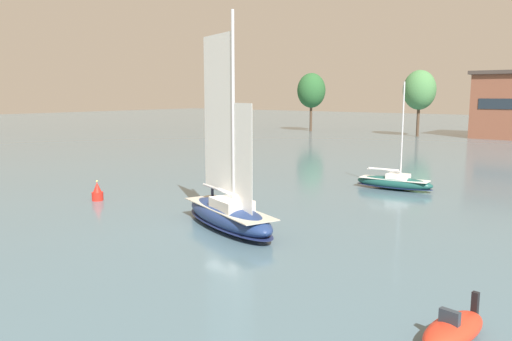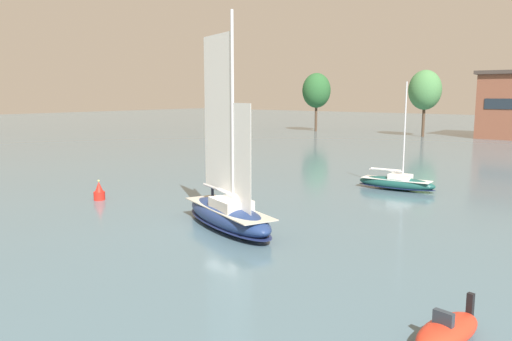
{
  "view_description": "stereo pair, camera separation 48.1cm",
  "coord_description": "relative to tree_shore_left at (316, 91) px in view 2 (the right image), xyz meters",
  "views": [
    {
      "loc": [
        20.91,
        -24.16,
        8.75
      ],
      "look_at": [
        0.0,
        3.0,
        3.48
      ],
      "focal_mm": 35.0,
      "sensor_mm": 36.0,
      "label": 1
    },
    {
      "loc": [
        21.29,
        -23.87,
        8.75
      ],
      "look_at": [
        0.0,
        3.0,
        3.48
      ],
      "focal_mm": 35.0,
      "sensor_mm": 36.0,
      "label": 2
    }
  ],
  "objects": [
    {
      "name": "ground_plane",
      "position": [
        41.2,
        -77.89,
        -9.55
      ],
      "size": [
        400.0,
        400.0,
        0.0
      ],
      "primitive_type": "plane",
      "color": "slate"
    },
    {
      "name": "sailboat_main",
      "position": [
        41.21,
        -77.9,
        -8.46
      ],
      "size": [
        10.39,
        6.26,
        13.81
      ],
      "color": "navy",
      "rests_on": "ground"
    },
    {
      "name": "motor_tender",
      "position": [
        57.51,
        -84.53,
        -9.1
      ],
      "size": [
        2.0,
        3.76,
        1.37
      ],
      "color": "red",
      "rests_on": "ground"
    },
    {
      "name": "channel_buoy",
      "position": [
        26.94,
        -77.94,
        -8.88
      ],
      "size": [
        0.93,
        0.93,
        1.71
      ],
      "color": "red",
      "rests_on": "ground"
    },
    {
      "name": "tree_shore_left",
      "position": [
        0.0,
        0.0,
        0.0
      ],
      "size": [
        6.63,
        6.63,
        13.64
      ],
      "color": "#4C3828",
      "rests_on": "ground"
    },
    {
      "name": "tree_shore_center",
      "position": [
        25.49,
        0.63,
        0.0
      ],
      "size": [
        6.63,
        6.63,
        13.64
      ],
      "color": "#4C3828",
      "rests_on": "ground"
    },
    {
      "name": "sailboat_moored_near_marina",
      "position": [
        44.53,
        -58.2,
        -8.88
      ],
      "size": [
        7.3,
        2.58,
        9.85
      ],
      "color": "#194C47",
      "rests_on": "ground"
    }
  ]
}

